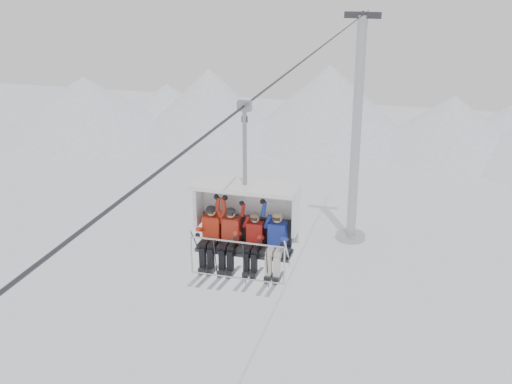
% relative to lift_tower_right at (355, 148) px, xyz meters
% --- Properties ---
extents(ridgeline, '(72.00, 21.00, 7.00)m').
position_rel_lift_tower_right_xyz_m(ridgeline, '(-1.58, 20.05, -2.94)').
color(ridgeline, white).
rests_on(ridgeline, ground).
extents(lift_tower_right, '(2.00, 1.80, 13.48)m').
position_rel_lift_tower_right_xyz_m(lift_tower_right, '(0.00, 0.00, 0.00)').
color(lift_tower_right, '#A8AAAF').
rests_on(lift_tower_right, ground).
extents(haul_cable, '(0.06, 50.00, 0.06)m').
position_rel_lift_tower_right_xyz_m(haul_cable, '(0.00, -22.00, 7.52)').
color(haul_cable, '#323237').
rests_on(haul_cable, lift_tower_left).
extents(chairlift_carrier, '(2.41, 1.17, 3.98)m').
position_rel_lift_tower_right_xyz_m(chairlift_carrier, '(0.00, -22.83, 4.90)').
color(chairlift_carrier, black).
rests_on(chairlift_carrier, haul_cable).
extents(skier_far_left, '(0.41, 1.69, 1.64)m').
position_rel_lift_tower_right_xyz_m(skier_far_left, '(-0.80, -23.13, 4.43)').
color(skier_far_left, red).
rests_on(skier_far_left, chairlift_carrier).
extents(skier_center_left, '(0.41, 1.69, 1.64)m').
position_rel_lift_tower_right_xyz_m(skier_center_left, '(-0.32, -23.13, 4.43)').
color(skier_center_left, red).
rests_on(skier_center_left, chairlift_carrier).
extents(skier_center_right, '(0.38, 1.69, 1.53)m').
position_rel_lift_tower_right_xyz_m(skier_center_right, '(0.26, -23.14, 4.40)').
color(skier_center_right, '#AA1B15').
rests_on(skier_center_right, chairlift_carrier).
extents(skier_far_right, '(0.41, 1.69, 1.64)m').
position_rel_lift_tower_right_xyz_m(skier_far_right, '(0.79, -23.13, 4.43)').
color(skier_far_right, '#20339A').
rests_on(skier_far_right, chairlift_carrier).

